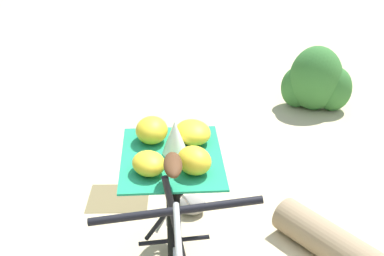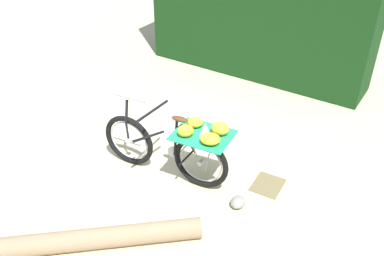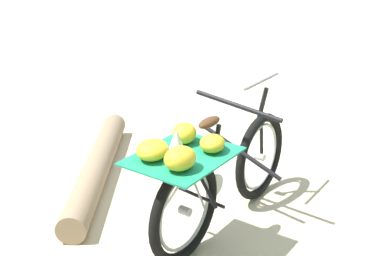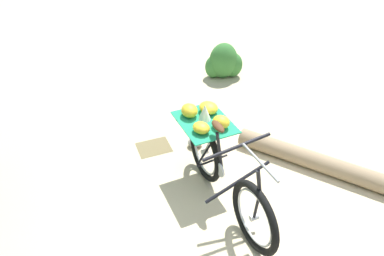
# 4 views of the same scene
# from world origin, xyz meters

# --- Properties ---
(ground_plane) EXTENTS (60.00, 60.00, 0.00)m
(ground_plane) POSITION_xyz_m (0.00, 0.00, 0.00)
(ground_plane) COLOR beige
(bicycle) EXTENTS (0.71, 1.79, 1.03)m
(bicycle) POSITION_xyz_m (0.20, -0.12, 0.50)
(bicycle) COLOR black
(bicycle) RESTS_ON ground_plane
(fallen_log) EXTENTS (1.47, 1.81, 0.23)m
(fallen_log) POSITION_xyz_m (-1.14, -0.06, 0.11)
(fallen_log) COLOR #937A5B
(fallen_log) RESTS_ON ground_plane
(shrub_cluster) EXTENTS (0.68, 0.47, 0.65)m
(shrub_cluster) POSITION_xyz_m (-1.14, -2.79, 0.29)
(shrub_cluster) COLOR #387533
(shrub_cluster) RESTS_ON ground_plane
(path_stone) EXTENTS (0.20, 0.17, 0.13)m
(path_stone) POSITION_xyz_m (0.11, -1.07, 0.06)
(path_stone) COLOR gray
(path_stone) RESTS_ON ground_plane
(leaf_litter_patch) EXTENTS (0.44, 0.36, 0.01)m
(leaf_litter_patch) POSITION_xyz_m (0.65, -1.24, 0.00)
(leaf_litter_patch) COLOR olive
(leaf_litter_patch) RESTS_ON ground_plane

